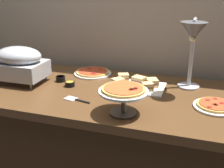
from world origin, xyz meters
TOP-DOWN VIEW (x-y plane):
  - back_wall at (0.00, 0.50)m, footprint 4.40×0.04m
  - buffet_table at (0.00, 0.00)m, footprint 1.90×0.84m
  - chafing_dish at (-0.56, -0.03)m, footprint 0.34×0.24m
  - heat_lamp at (0.54, 0.10)m, footprint 0.15×0.30m
  - pizza_plate_front at (0.70, -0.06)m, footprint 0.24×0.24m
  - pizza_plate_center at (-0.16, 0.28)m, footprint 0.28×0.28m
  - pizza_plate_raised_stand at (0.24, -0.28)m, footprint 0.26×0.26m
  - sandwich_platter at (0.21, 0.12)m, footprint 0.37×0.25m
  - sauce_cup_near at (-0.21, -0.00)m, footprint 0.06×0.06m
  - sauce_cup_far at (-0.31, 0.07)m, footprint 0.06×0.06m
  - serving_spatula at (-0.07, -0.20)m, footprint 0.17×0.07m

SIDE VIEW (x-z plane):
  - buffet_table at x=0.00m, z-range 0.01..0.77m
  - serving_spatula at x=-0.07m, z-range 0.76..0.77m
  - pizza_plate_front at x=0.70m, z-range 0.76..0.79m
  - pizza_plate_center at x=-0.16m, z-range 0.76..0.79m
  - sauce_cup_near at x=-0.21m, z-range 0.76..0.79m
  - sauce_cup_far at x=-0.31m, z-range 0.76..0.80m
  - sandwich_platter at x=0.21m, z-range 0.75..0.81m
  - pizza_plate_raised_stand at x=0.24m, z-range 0.80..0.95m
  - chafing_dish at x=-0.56m, z-range 0.78..1.03m
  - heat_lamp at x=0.54m, z-range 0.88..1.33m
  - back_wall at x=0.00m, z-range 0.00..2.40m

